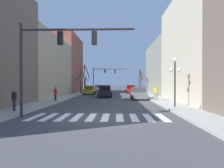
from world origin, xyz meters
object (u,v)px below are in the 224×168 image
traffic_signal_far (104,74)px  car_driving_away_lane (105,92)px  car_parked_left_far (98,88)px  pedestrian_crossing_street (14,98)px  pedestrian_on_right_sidewalk (156,91)px  street_lamp_right_corner (175,72)px  car_parked_left_mid (90,90)px  street_tree_left_mid (81,83)px  car_parked_right_near (131,89)px  street_tree_left_near (140,80)px  pedestrian_waiting_at_curb (55,92)px  street_tree_right_mid (85,79)px  traffic_signal_near (55,48)px  car_driving_toward_lane (139,94)px

traffic_signal_far → car_driving_away_lane: 18.17m
car_parked_left_far → pedestrian_crossing_street: pedestrian_crossing_street is taller
pedestrian_on_right_sidewalk → pedestrian_crossing_street: bearing=-92.3°
street_lamp_right_corner → car_parked_left_mid: 20.54m
traffic_signal_far → street_tree_left_mid: 10.88m
car_parked_right_near → street_tree_left_near: size_ratio=0.89×
pedestrian_on_right_sidewalk → pedestrian_waiting_at_curb: size_ratio=1.09×
traffic_signal_far → pedestrian_waiting_at_curb: size_ratio=5.37×
pedestrian_crossing_street → street_tree_right_mid: bearing=-49.9°
traffic_signal_near → street_lamp_right_corner: size_ratio=1.76×
traffic_signal_far → street_lamp_right_corner: (8.44, -29.40, -1.41)m
car_driving_toward_lane → street_tree_left_near: bearing=-8.5°
street_tree_left_near → car_driving_toward_lane: bearing=-98.5°
car_parked_right_near → street_tree_right_mid: (-10.72, 4.60, 2.24)m
traffic_signal_far → pedestrian_on_right_sidewalk: traffic_signal_far is taller
traffic_signal_near → street_lamp_right_corner: bearing=24.5°
car_parked_left_far → traffic_signal_near: bearing=-178.1°
street_tree_right_mid → pedestrian_crossing_street: bearing=-89.2°
car_parked_right_near → pedestrian_on_right_sidewalk: pedestrian_on_right_sidewalk is taller
car_parked_right_near → street_tree_left_near: street_tree_left_near is taller
pedestrian_crossing_street → traffic_signal_near: bearing=-162.6°
street_lamp_right_corner → car_parked_right_near: bearing=95.3°
car_parked_left_mid → car_driving_toward_lane: (8.09, -9.32, -0.04)m
traffic_signal_far → car_driving_toward_lane: 22.29m
car_driving_away_lane → pedestrian_waiting_at_curb: size_ratio=3.02×
traffic_signal_far → street_lamp_right_corner: bearing=-74.0°
traffic_signal_far → pedestrian_crossing_street: bearing=-97.0°
street_lamp_right_corner → car_parked_left_far: bearing=107.2°
traffic_signal_far → pedestrian_waiting_at_curb: bearing=-97.9°
street_lamp_right_corner → street_tree_right_mid: (-12.79, 26.92, -0.07)m
car_parked_right_near → pedestrian_waiting_at_curb: 20.37m
traffic_signal_near → street_tree_left_near: (8.84, 26.01, -1.68)m
street_lamp_right_corner → car_driving_toward_lane: bearing=103.8°
car_driving_away_lane → car_parked_left_far: (-3.33, 20.94, -0.08)m
pedestrian_waiting_at_curb → street_lamp_right_corner: bearing=28.9°
car_parked_right_near → car_driving_toward_lane: bearing=-180.0°
car_driving_away_lane → street_tree_right_mid: 16.53m
pedestrian_on_right_sidewalk → traffic_signal_near: bearing=-78.1°
traffic_signal_near → car_parked_left_far: traffic_signal_near is taller
car_parked_right_near → street_tree_right_mid: bearing=66.8°
traffic_signal_near → traffic_signal_far: size_ratio=0.85×
traffic_signal_far → street_tree_left_near: traffic_signal_far is taller
traffic_signal_near → car_parked_left_mid: bearing=93.3°
car_parked_right_near → pedestrian_waiting_at_curb: pedestrian_waiting_at_curb is taller
pedestrian_crossing_street → traffic_signal_far: bearing=-57.7°
street_lamp_right_corner → pedestrian_waiting_at_curb: 12.90m
pedestrian_crossing_street → street_tree_left_near: size_ratio=0.32×
car_driving_away_lane → car_driving_toward_lane: (4.70, -3.31, -0.10)m
pedestrian_on_right_sidewalk → street_tree_left_mid: (-11.73, 14.05, 0.93)m
traffic_signal_near → car_driving_away_lane: traffic_signal_near is taller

